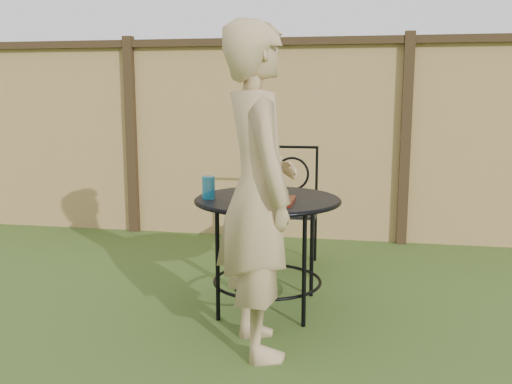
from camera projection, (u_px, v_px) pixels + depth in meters
ground at (201, 325)px, 3.42m from camera, size 60.00×60.00×0.00m
fence at (263, 138)px, 5.38m from camera, size 8.00×0.12×1.90m
patio_table at (268, 219)px, 3.60m from camera, size 0.92×0.92×0.72m
patio_chair at (289, 203)px, 4.54m from camera, size 0.46×0.46×0.95m
diner at (258, 191)px, 2.97m from camera, size 0.64×0.75×1.74m
salad_plate at (271, 201)px, 3.42m from camera, size 0.27×0.27×0.02m
salad at (271, 192)px, 3.42m from camera, size 0.21×0.21×0.08m
fork at (273, 171)px, 3.39m from camera, size 0.01×0.01×0.18m
drinking_glass at (209, 187)px, 3.54m from camera, size 0.08×0.08×0.14m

